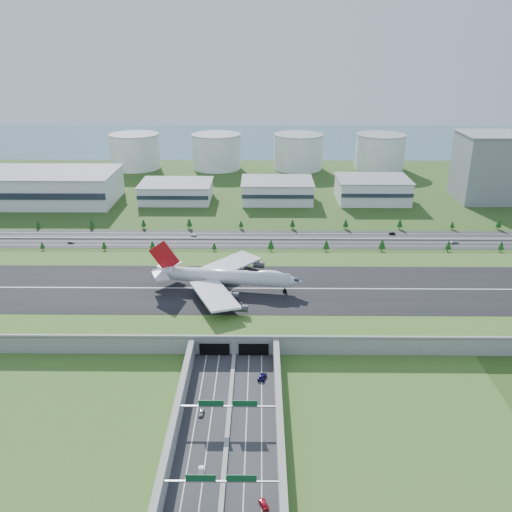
{
  "coord_description": "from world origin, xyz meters",
  "views": [
    {
      "loc": [
        11.45,
        -252.75,
        129.07
      ],
      "look_at": [
        8.74,
        35.0,
        12.06
      ],
      "focal_mm": 38.0,
      "sensor_mm": 36.0,
      "label": 1
    }
  ],
  "objects_px": {
    "car_2": "(262,377)",
    "car_5": "(392,233)",
    "boeing_747": "(226,276)",
    "car_3": "(264,504)",
    "car_0": "(201,412)",
    "car_7": "(193,235)",
    "car_4": "(71,242)",
    "office_tower": "(487,168)",
    "fuel_tank_a": "(135,152)",
    "car_1": "(201,471)",
    "car_6": "(454,242)"
  },
  "relations": [
    {
      "from": "fuel_tank_a",
      "to": "car_7",
      "type": "distance_m",
      "value": 226.2
    },
    {
      "from": "office_tower",
      "to": "car_7",
      "type": "bearing_deg",
      "value": -158.21
    },
    {
      "from": "car_1",
      "to": "car_6",
      "type": "xyz_separation_m",
      "value": [
        148.67,
        208.02,
        0.04
      ]
    },
    {
      "from": "boeing_747",
      "to": "car_7",
      "type": "bearing_deg",
      "value": 114.93
    },
    {
      "from": "boeing_747",
      "to": "car_3",
      "type": "height_order",
      "value": "boeing_747"
    },
    {
      "from": "fuel_tank_a",
      "to": "car_0",
      "type": "xyz_separation_m",
      "value": [
        109.81,
        -400.38,
        -16.65
      ]
    },
    {
      "from": "boeing_747",
      "to": "car_2",
      "type": "bearing_deg",
      "value": -66.12
    },
    {
      "from": "fuel_tank_a",
      "to": "car_1",
      "type": "distance_m",
      "value": 444.31
    },
    {
      "from": "office_tower",
      "to": "boeing_747",
      "type": "distance_m",
      "value": 284.11
    },
    {
      "from": "car_0",
      "to": "car_2",
      "type": "bearing_deg",
      "value": 53.11
    },
    {
      "from": "car_1",
      "to": "boeing_747",
      "type": "bearing_deg",
      "value": 85.59
    },
    {
      "from": "car_4",
      "to": "office_tower",
      "type": "bearing_deg",
      "value": -66.92
    },
    {
      "from": "car_6",
      "to": "car_3",
      "type": "bearing_deg",
      "value": 140.83
    },
    {
      "from": "office_tower",
      "to": "car_5",
      "type": "relative_size",
      "value": 12.06
    },
    {
      "from": "boeing_747",
      "to": "car_1",
      "type": "bearing_deg",
      "value": -81.89
    },
    {
      "from": "car_4",
      "to": "car_6",
      "type": "distance_m",
      "value": 257.35
    },
    {
      "from": "fuel_tank_a",
      "to": "boeing_747",
      "type": "distance_m",
      "value": 330.38
    },
    {
      "from": "car_3",
      "to": "car_5",
      "type": "bearing_deg",
      "value": -130.49
    },
    {
      "from": "car_2",
      "to": "car_7",
      "type": "xyz_separation_m",
      "value": [
        -47.74,
        168.51,
        -0.11
      ]
    },
    {
      "from": "fuel_tank_a",
      "to": "car_5",
      "type": "distance_m",
      "value": 303.34
    },
    {
      "from": "office_tower",
      "to": "car_1",
      "type": "height_order",
      "value": "office_tower"
    },
    {
      "from": "fuel_tank_a",
      "to": "car_4",
      "type": "bearing_deg",
      "value": -88.98
    },
    {
      "from": "car_5",
      "to": "car_2",
      "type": "bearing_deg",
      "value": -35.09
    },
    {
      "from": "car_6",
      "to": "car_7",
      "type": "relative_size",
      "value": 1.2
    },
    {
      "from": "car_3",
      "to": "car_5",
      "type": "height_order",
      "value": "car_5"
    },
    {
      "from": "fuel_tank_a",
      "to": "car_3",
      "type": "height_order",
      "value": "fuel_tank_a"
    },
    {
      "from": "boeing_747",
      "to": "car_4",
      "type": "distance_m",
      "value": 140.21
    },
    {
      "from": "car_2",
      "to": "car_3",
      "type": "height_order",
      "value": "car_2"
    },
    {
      "from": "car_1",
      "to": "car_7",
      "type": "relative_size",
      "value": 0.96
    },
    {
      "from": "car_3",
      "to": "car_7",
      "type": "xyz_separation_m",
      "value": [
        -48.12,
        233.01,
        -0.03
      ]
    },
    {
      "from": "car_6",
      "to": "car_7",
      "type": "distance_m",
      "value": 177.3
    },
    {
      "from": "car_0",
      "to": "car_6",
      "type": "relative_size",
      "value": 0.74
    },
    {
      "from": "car_5",
      "to": "car_6",
      "type": "bearing_deg",
      "value": 58.51
    },
    {
      "from": "car_2",
      "to": "car_7",
      "type": "distance_m",
      "value": 175.14
    },
    {
      "from": "car_0",
      "to": "car_7",
      "type": "relative_size",
      "value": 0.89
    },
    {
      "from": "boeing_747",
      "to": "car_1",
      "type": "xyz_separation_m",
      "value": [
        -1.2,
        -119.34,
        -14.1
      ]
    },
    {
      "from": "fuel_tank_a",
      "to": "car_5",
      "type": "xyz_separation_m",
      "value": [
        223.48,
        -204.45,
        -16.63
      ]
    },
    {
      "from": "office_tower",
      "to": "car_2",
      "type": "height_order",
      "value": "office_tower"
    },
    {
      "from": "car_2",
      "to": "office_tower",
      "type": "bearing_deg",
      "value": -108.75
    },
    {
      "from": "office_tower",
      "to": "car_3",
      "type": "height_order",
      "value": "office_tower"
    },
    {
      "from": "car_2",
      "to": "car_3",
      "type": "bearing_deg",
      "value": 107.15
    },
    {
      "from": "car_3",
      "to": "car_7",
      "type": "relative_size",
      "value": 1.05
    },
    {
      "from": "car_2",
      "to": "car_5",
      "type": "distance_m",
      "value": 195.81
    },
    {
      "from": "car_1",
      "to": "car_6",
      "type": "distance_m",
      "value": 255.69
    },
    {
      "from": "car_4",
      "to": "car_1",
      "type": "bearing_deg",
      "value": -148.08
    },
    {
      "from": "car_0",
      "to": "car_3",
      "type": "bearing_deg",
      "value": -53.67
    },
    {
      "from": "boeing_747",
      "to": "car_5",
      "type": "height_order",
      "value": "boeing_747"
    },
    {
      "from": "car_2",
      "to": "car_4",
      "type": "relative_size",
      "value": 1.31
    },
    {
      "from": "car_2",
      "to": "car_4",
      "type": "bearing_deg",
      "value": -33.32
    },
    {
      "from": "fuel_tank_a",
      "to": "car_6",
      "type": "bearing_deg",
      "value": -40.28
    }
  ]
}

